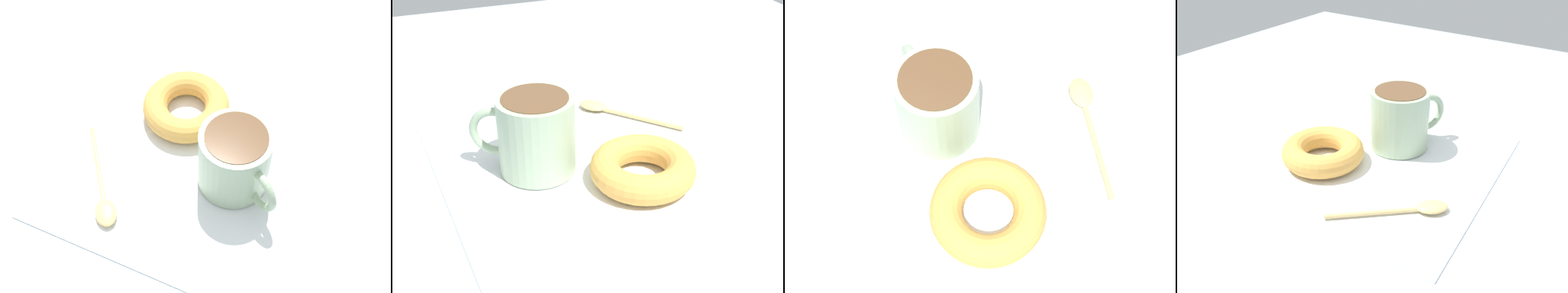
{
  "view_description": "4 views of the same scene",
  "coord_description": "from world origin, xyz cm",
  "views": [
    {
      "loc": [
        -14.09,
        31.97,
        54.08
      ],
      "look_at": [
        2.67,
        -0.19,
        2.3
      ],
      "focal_mm": 50.0,
      "sensor_mm": 36.0,
      "label": 1
    },
    {
      "loc": [
        -15.03,
        -46.06,
        32.31
      ],
      "look_at": [
        2.67,
        -0.19,
        2.3
      ],
      "focal_mm": 50.0,
      "sensor_mm": 36.0,
      "label": 2
    },
    {
      "loc": [
        18.05,
        -25.57,
        56.95
      ],
      "look_at": [
        2.67,
        -0.19,
        2.3
      ],
      "focal_mm": 60.0,
      "sensor_mm": 36.0,
      "label": 3
    },
    {
      "loc": [
        43.51,
        27.33,
        31.01
      ],
      "look_at": [
        2.67,
        -0.19,
        2.3
      ],
      "focal_mm": 40.0,
      "sensor_mm": 36.0,
      "label": 4
    }
  ],
  "objects": [
    {
      "name": "coffee_cup",
      "position": [
        -2.78,
        0.79,
        4.59
      ],
      "size": [
        10.5,
        7.99,
        8.3
      ],
      "color": "#9EB793",
      "rests_on": "napkin"
    },
    {
      "name": "donut",
      "position": [
        6.62,
        -5.35,
        1.82
      ],
      "size": [
        10.77,
        10.77,
        3.04
      ],
      "primitive_type": "torus",
      "color": "gold",
      "rests_on": "napkin"
    },
    {
      "name": "napkin",
      "position": [
        2.67,
        -0.19,
        0.15
      ],
      "size": [
        32.76,
        32.76,
        0.3
      ],
      "primitive_type": "cube",
      "rotation": [
        0.0,
        0.0,
        0.06
      ],
      "color": "white",
      "rests_on": "ground_plane"
    },
    {
      "name": "ground_plane",
      "position": [
        0.0,
        0.0,
        -1.0
      ],
      "size": [
        120.0,
        120.0,
        2.0
      ],
      "primitive_type": "cube",
      "color": "#99A8B7"
    },
    {
      "name": "spoon",
      "position": [
        9.16,
        9.8,
        0.7
      ],
      "size": [
        10.21,
        11.41,
        0.9
      ],
      "color": "#D8B772",
      "rests_on": "napkin"
    }
  ]
}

